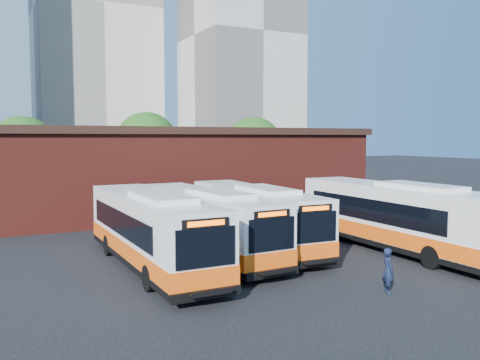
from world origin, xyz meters
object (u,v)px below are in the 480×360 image
bus_east (396,219)px  bus_west (151,233)px  bus_mideast (254,219)px  transit_worker (388,271)px  bus_midwest (206,225)px

bus_east → bus_west: bearing=169.6°
bus_west → bus_east: size_ratio=0.96×
bus_mideast → transit_worker: size_ratio=7.21×
bus_west → bus_midwest: bus_west is taller
bus_east → bus_mideast: bearing=146.5°
bus_west → bus_mideast: 6.24m
bus_west → bus_east: (11.92, -2.28, 0.06)m
bus_east → bus_midwest: bearing=159.4°
bus_east → transit_worker: (-5.34, -5.18, -0.75)m
bus_mideast → bus_midwest: bearing=-167.1°
bus_west → transit_worker: 9.98m
bus_west → bus_midwest: size_ratio=1.03×
bus_mideast → bus_east: bus_east is taller
bus_west → bus_east: 12.14m
transit_worker → bus_mideast: bearing=23.2°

